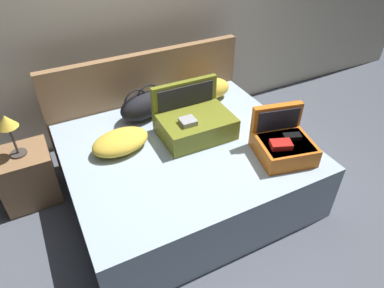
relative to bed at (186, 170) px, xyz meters
The scene contains 11 objects.
ground_plane 0.48m from the bed, 90.00° to the right, with size 12.00×12.00×0.00m, color #4C515B.
back_wall 1.62m from the bed, 90.00° to the left, with size 8.00×0.10×2.60m, color beige.
bed is the anchor object (origin of this frame).
headboard 0.88m from the bed, 90.00° to the left, with size 1.94×0.08×1.01m, color olive.
hard_case_large 0.43m from the bed, 38.83° to the left, with size 0.60×0.46×0.41m.
hard_case_medium 0.85m from the bed, 35.02° to the right, with size 0.49×0.49×0.35m.
duffel_bag 0.69m from the bed, 105.61° to the left, with size 0.49×0.35×0.31m.
pillow_near_headboard 0.62m from the bed, 157.75° to the left, with size 0.47×0.31×0.15m, color gold.
pillow_center_head 0.88m from the bed, 47.79° to the left, with size 0.44×0.26×0.20m, color gold.
nightstand 1.35m from the bed, 155.51° to the left, with size 0.44×0.40×0.49m, color olive.
table_lamp 1.44m from the bed, 155.51° to the left, with size 0.16×0.16×0.37m.
Camera 1 is at (-0.96, -1.61, 2.25)m, focal length 32.22 mm.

